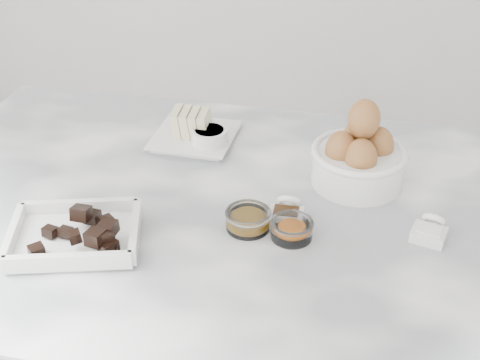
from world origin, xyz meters
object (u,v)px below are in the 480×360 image
egg_bowl (359,157)px  salt_spoon (430,231)px  sugar_ramekin (210,138)px  chocolate_dish (74,232)px  vanilla_spoon (286,213)px  honey_bowl (248,219)px  zest_bowl (292,228)px  butter_plate (193,130)px

egg_bowl → salt_spoon: bearing=-48.6°
salt_spoon → sugar_ramekin: bearing=153.8°
chocolate_dish → vanilla_spoon: (0.33, 0.14, -0.01)m
egg_bowl → salt_spoon: egg_bowl is taller
chocolate_dish → sugar_ramekin: chocolate_dish is taller
honey_bowl → zest_bowl: (0.08, -0.01, -0.00)m
sugar_ramekin → zest_bowl: 0.33m
vanilla_spoon → chocolate_dish: bearing=-157.5°
chocolate_dish → butter_plate: (0.10, 0.37, 0.00)m
sugar_ramekin → honey_bowl: size_ratio=0.93×
egg_bowl → zest_bowl: 0.22m
egg_bowl → zest_bowl: egg_bowl is taller
sugar_ramekin → zest_bowl: (0.21, -0.26, -0.01)m
chocolate_dish → butter_plate: bearing=75.7°
chocolate_dish → vanilla_spoon: size_ratio=3.38×
egg_bowl → sugar_ramekin: bearing=167.9°
butter_plate → egg_bowl: size_ratio=0.95×
butter_plate → honey_bowl: size_ratio=2.13×
zest_bowl → butter_plate: bearing=131.0°
butter_plate → zest_bowl: (0.25, -0.28, -0.01)m
chocolate_dish → honey_bowl: bearing=20.6°
sugar_ramekin → honey_bowl: (0.13, -0.25, -0.01)m
egg_bowl → vanilla_spoon: size_ratio=2.44×
sugar_ramekin → egg_bowl: (0.30, -0.06, 0.03)m
vanilla_spoon → sugar_ramekin: bearing=131.7°
chocolate_dish → zest_bowl: chocolate_dish is taller
chocolate_dish → salt_spoon: bearing=13.6°
zest_bowl → honey_bowl: bearing=172.8°
chocolate_dish → sugar_ramekin: (0.14, 0.35, 0.00)m
butter_plate → chocolate_dish: bearing=-104.3°
vanilla_spoon → salt_spoon: 0.24m
sugar_ramekin → zest_bowl: sugar_ramekin is taller
honey_bowl → chocolate_dish: bearing=-159.4°
vanilla_spoon → salt_spoon: bearing=0.4°
butter_plate → vanilla_spoon: butter_plate is taller
vanilla_spoon → butter_plate: bearing=134.0°
sugar_ramekin → vanilla_spoon: size_ratio=1.01×
egg_bowl → vanilla_spoon: (-0.11, -0.15, -0.04)m
butter_plate → salt_spoon: (0.47, -0.24, -0.01)m
chocolate_dish → honey_bowl: 0.29m
chocolate_dish → butter_plate: 0.39m
honey_bowl → salt_spoon: size_ratio=1.04×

